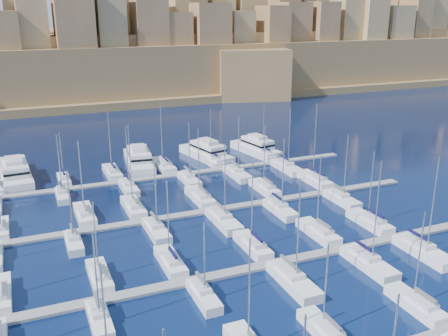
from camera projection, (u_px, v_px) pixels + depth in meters
name	position (u px, v px, depth m)	size (l,w,h in m)	color
ground	(234.00, 233.00, 82.41)	(600.00, 600.00, 0.00)	black
pontoon_mid_near	(268.00, 265.00, 71.81)	(84.00, 2.00, 0.40)	slate
pontoon_mid_far	(212.00, 210.00, 91.13)	(84.00, 2.00, 0.40)	slate
pontoon_far	(176.00, 175.00, 110.46)	(84.00, 2.00, 0.40)	slate
sailboat_3	(325.00, 331.00, 56.19)	(2.49, 8.29, 11.66)	white
sailboat_4	(416.00, 304.00, 61.29)	(2.61, 8.72, 13.11)	white
sailboat_12	(0.00, 294.00, 63.37)	(2.73, 9.09, 14.91)	white
sailboat_13	(99.00, 276.00, 67.76)	(2.59, 8.63, 11.71)	white
sailboat_14	(171.00, 262.00, 71.57)	(2.66, 8.86, 13.23)	white
sailboat_15	(253.00, 245.00, 76.50)	(2.72, 9.07, 14.69)	white
sailboat_16	(319.00, 232.00, 81.12)	(2.87, 9.55, 13.86)	white
sailboat_17	(370.00, 222.00, 84.95)	(2.89, 9.63, 13.40)	white
sailboat_19	(99.00, 319.00, 58.40)	(2.32, 7.72, 12.60)	white
sailboat_20	(204.00, 296.00, 63.22)	(2.31, 7.69, 11.25)	white
sailboat_21	(293.00, 280.00, 66.63)	(3.07, 10.24, 15.74)	white
sailboat_22	(368.00, 263.00, 71.30)	(3.01, 10.03, 16.44)	white
sailboat_23	(423.00, 251.00, 74.76)	(3.13, 10.45, 16.02)	white
sailboat_24	(1.00, 229.00, 82.30)	(2.46, 8.19, 14.38)	white
sailboat_25	(85.00, 214.00, 88.00)	(2.94, 9.80, 14.30)	white
sailboat_26	(134.00, 207.00, 91.20)	(2.94, 9.80, 16.24)	white
sailboat_27	(200.00, 197.00, 96.11)	(3.02, 10.07, 14.48)	white
sailboat_28	(265.00, 188.00, 100.89)	(2.81, 9.36, 14.00)	white
sailboat_29	(314.00, 180.00, 105.77)	(3.12, 10.40, 17.15)	white
sailboat_31	(74.00, 242.00, 77.60)	(2.31, 7.71, 12.86)	white
sailboat_32	(156.00, 230.00, 81.79)	(2.74, 9.13, 13.73)	white
sailboat_33	(223.00, 220.00, 85.60)	(3.08, 10.28, 14.71)	white
sailboat_34	(280.00, 209.00, 90.32)	(2.71, 9.05, 14.39)	white
sailboat_35	(341.00, 199.00, 95.17)	(2.74, 9.13, 13.77)	white
sailboat_37	(64.00, 180.00, 105.91)	(2.32, 7.72, 11.16)	white
sailboat_38	(112.00, 172.00, 110.65)	(2.95, 9.85, 14.51)	white
sailboat_39	(163.00, 165.00, 115.46)	(3.27, 10.89, 16.36)	white
sailboat_40	(212.00, 160.00, 119.35)	(2.94, 9.80, 13.34)	white
sailboat_41	(264.00, 155.00, 123.83)	(2.56, 8.53, 13.36)	white
sailboat_43	(62.00, 195.00, 97.09)	(2.31, 7.68, 13.27)	white
sailboat_44	(129.00, 187.00, 101.32)	(2.66, 8.86, 14.00)	white
sailboat_45	(189.00, 179.00, 106.06)	(2.69, 8.96, 13.57)	white
sailboat_46	(237.00, 174.00, 109.67)	(2.99, 9.95, 13.84)	white
sailboat_47	(287.00, 167.00, 114.02)	(3.11, 10.38, 14.93)	white
motor_yacht_a	(15.00, 172.00, 107.62)	(7.11, 20.13, 5.25)	white
motor_yacht_b	(139.00, 159.00, 116.92)	(7.60, 18.84, 5.25)	white
motor_yacht_c	(207.00, 152.00, 122.77)	(8.78, 18.16, 5.25)	white
motor_yacht_d	(256.00, 147.00, 127.03)	(7.59, 16.64, 5.25)	white
fortified_city	(88.00, 59.00, 214.20)	(460.00, 108.95, 59.52)	brown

